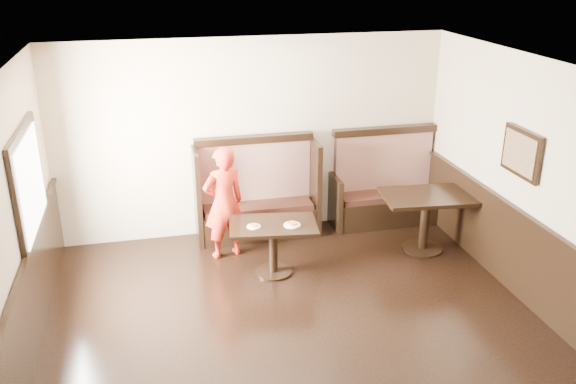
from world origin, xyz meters
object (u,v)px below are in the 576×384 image
object	(u,v)px
table_main	(273,236)
table_neighbor	(426,209)
child	(224,203)
booth_main	(257,200)
booth_neighbor	(384,192)

from	to	relation	value
table_main	table_neighbor	xyz separation A→B (m)	(2.14, 0.17, 0.08)
child	table_main	bearing A→B (deg)	115.61
booth_main	table_main	bearing A→B (deg)	-90.56
booth_neighbor	table_neighbor	bearing A→B (deg)	-79.89
booth_main	child	xyz separation A→B (m)	(-0.54, -0.57, 0.24)
booth_main	child	distance (m)	0.82
booth_main	table_main	distance (m)	1.19
booth_main	table_neighbor	distance (m)	2.36
booth_main	booth_neighbor	distance (m)	1.95
booth_neighbor	table_main	world-z (taller)	booth_neighbor
child	booth_neighbor	bearing A→B (deg)	178.05
table_main	child	xyz separation A→B (m)	(-0.53, 0.62, 0.24)
booth_main	table_main	size ratio (longest dim) A/B	1.50
booth_neighbor	child	world-z (taller)	child
table_main	table_neighbor	distance (m)	2.15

